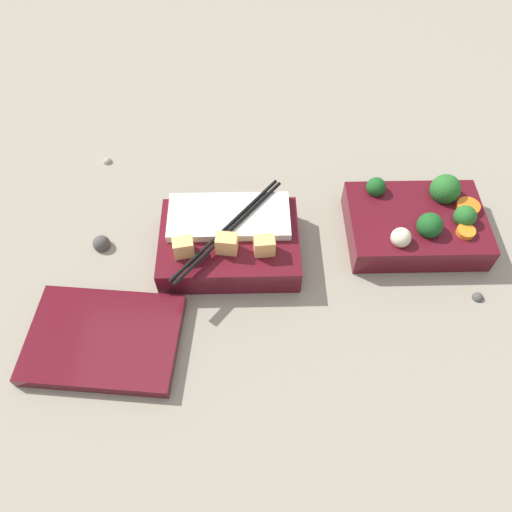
# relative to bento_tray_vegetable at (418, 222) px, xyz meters

# --- Properties ---
(ground_plane) EXTENTS (3.00, 3.00, 0.00)m
(ground_plane) POSITION_rel_bento_tray_vegetable_xyz_m (0.13, 0.00, -0.03)
(ground_plane) COLOR gray
(bento_tray_vegetable) EXTENTS (0.20, 0.14, 0.08)m
(bento_tray_vegetable) POSITION_rel_bento_tray_vegetable_xyz_m (0.00, 0.00, 0.00)
(bento_tray_vegetable) COLOR #510F19
(bento_tray_vegetable) RESTS_ON ground_plane
(bento_tray_rice) EXTENTS (0.20, 0.18, 0.07)m
(bento_tray_rice) POSITION_rel_bento_tray_vegetable_xyz_m (0.27, 0.03, -0.00)
(bento_tray_rice) COLOR #510F19
(bento_tray_rice) RESTS_ON ground_plane
(bento_lid) EXTENTS (0.20, 0.15, 0.02)m
(bento_lid) POSITION_rel_bento_tray_vegetable_xyz_m (0.44, 0.17, -0.02)
(bento_lid) COLOR #510F19
(bento_lid) RESTS_ON ground_plane
(pebble_0) EXTENTS (0.02, 0.02, 0.02)m
(pebble_0) POSITION_rel_bento_tray_vegetable_xyz_m (0.46, 0.02, -0.02)
(pebble_0) COLOR #474442
(pebble_0) RESTS_ON ground_plane
(pebble_1) EXTENTS (0.02, 0.02, 0.02)m
(pebble_1) POSITION_rel_bento_tray_vegetable_xyz_m (-0.07, 0.11, -0.02)
(pebble_1) COLOR #474442
(pebble_1) RESTS_ON ground_plane
(pebble_2) EXTENTS (0.01, 0.01, 0.01)m
(pebble_2) POSITION_rel_bento_tray_vegetable_xyz_m (0.48, -0.16, -0.02)
(pebble_2) COLOR gray
(pebble_2) RESTS_ON ground_plane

